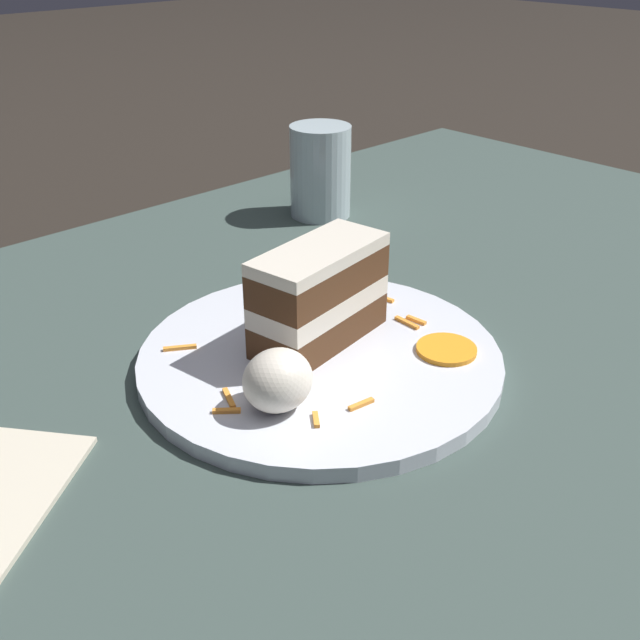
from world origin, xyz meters
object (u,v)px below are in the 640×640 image
Objects in this scene: cream_dollop at (278,380)px; drinking_glass at (320,177)px; plate at (320,358)px; cake_slice at (319,295)px; orange_garnish at (446,349)px.

drinking_glass is (-0.32, -0.30, 0.01)m from cream_dollop.
cake_slice reaches higher than plate.
cake_slice reaches higher than cream_dollop.
drinking_glass is at bearing -52.34° from cake_slice.
cake_slice is at bearing -131.57° from plate.
drinking_glass reaches higher than cream_dollop.
orange_garnish is at bearing 136.67° from plate.
plate is 2.70× the size of drinking_glass.
cake_slice is at bearing -54.25° from orange_garnish.
drinking_glass reaches higher than cake_slice.
orange_garnish reaches higher than plate.
plate is at bearing 46.67° from drinking_glass.
cream_dollop reaches higher than plate.
cream_dollop reaches higher than orange_garnish.
orange_garnish is at bearing -153.16° from cake_slice.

